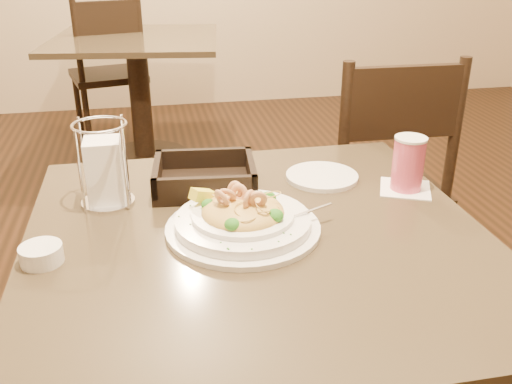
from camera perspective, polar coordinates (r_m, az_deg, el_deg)
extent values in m
cylinder|color=black|center=(1.34, 0.17, -17.93)|extent=(0.12, 0.12, 0.67)
cube|color=#493D29|center=(1.13, 0.20, -4.80)|extent=(0.90, 0.90, 0.03)
cylinder|color=black|center=(3.53, -11.00, 3.49)|extent=(0.52, 0.52, 0.03)
cylinder|color=black|center=(3.43, -11.47, 8.94)|extent=(0.12, 0.12, 0.67)
cube|color=#493D29|center=(3.35, -11.98, 14.68)|extent=(1.01, 1.01, 0.03)
cube|color=black|center=(2.05, 11.59, 0.68)|extent=(0.43, 0.43, 0.04)
cylinder|color=black|center=(2.37, 13.66, -2.47)|extent=(0.04, 0.04, 0.43)
cylinder|color=black|center=(2.25, 5.20, -3.25)|extent=(0.04, 0.04, 0.43)
cylinder|color=black|center=(2.09, 17.43, -6.89)|extent=(0.04, 0.04, 0.43)
cylinder|color=black|center=(1.96, 7.88, -8.12)|extent=(0.04, 0.04, 0.43)
cylinder|color=black|center=(1.89, 19.29, 5.78)|extent=(0.04, 0.04, 0.46)
cylinder|color=black|center=(1.74, 8.80, 5.40)|extent=(0.04, 0.04, 0.46)
cube|color=black|center=(1.78, 14.59, 8.66)|extent=(0.36, 0.04, 0.22)
cube|color=black|center=(3.71, -14.57, 11.21)|extent=(0.50, 0.50, 0.04)
cylinder|color=black|center=(3.97, -12.15, 8.80)|extent=(0.04, 0.04, 0.43)
cylinder|color=black|center=(3.91, -17.31, 8.01)|extent=(0.04, 0.04, 0.43)
cylinder|color=black|center=(3.63, -10.84, 7.43)|extent=(0.04, 0.04, 0.43)
cylinder|color=black|center=(3.57, -16.46, 6.56)|extent=(0.04, 0.04, 0.43)
cylinder|color=black|center=(3.52, -11.48, 14.98)|extent=(0.04, 0.04, 0.46)
cylinder|color=black|center=(3.46, -17.44, 14.19)|extent=(0.04, 0.04, 0.46)
cube|color=black|center=(3.47, -14.62, 16.23)|extent=(0.36, 0.11, 0.22)
cylinder|color=white|center=(1.13, -1.31, -3.64)|extent=(0.31, 0.31, 0.01)
cylinder|color=white|center=(1.12, -1.31, -2.95)|extent=(0.27, 0.27, 0.02)
cylinder|color=white|center=(1.11, -1.32, -2.30)|extent=(0.20, 0.20, 0.01)
ellipsoid|color=gold|center=(1.11, -1.32, -2.03)|extent=(0.16, 0.16, 0.06)
cube|color=yellow|center=(1.15, -5.38, -0.33)|extent=(0.06, 0.05, 0.04)
cube|color=silver|center=(1.13, 5.22, -1.97)|extent=(0.11, 0.04, 0.01)
cube|color=silver|center=(1.12, 2.15, -2.08)|extent=(0.03, 0.03, 0.00)
torus|color=gold|center=(1.12, -1.50, -1.11)|extent=(0.04, 0.04, 0.02)
torus|color=gold|center=(1.08, 0.00, -1.99)|extent=(0.06, 0.06, 0.01)
torus|color=gold|center=(1.09, 1.52, -1.84)|extent=(0.05, 0.05, 0.01)
torus|color=gold|center=(1.10, -1.35, -1.04)|extent=(0.05, 0.05, 0.02)
torus|color=gold|center=(1.10, -1.34, -0.74)|extent=(0.06, 0.06, 0.00)
torus|color=gold|center=(1.10, -0.89, -1.07)|extent=(0.05, 0.05, 0.03)
torus|color=gold|center=(1.12, 1.51, -0.25)|extent=(0.04, 0.04, 0.02)
torus|color=gold|center=(1.13, -3.05, -0.96)|extent=(0.04, 0.05, 0.02)
torus|color=gold|center=(1.07, 0.67, -1.64)|extent=(0.04, 0.04, 0.03)
torus|color=gold|center=(1.07, -1.09, -1.82)|extent=(0.05, 0.05, 0.02)
torus|color=gold|center=(1.15, -1.69, 0.11)|extent=(0.05, 0.04, 0.03)
torus|color=gold|center=(1.07, -1.76, -2.72)|extent=(0.03, 0.03, 0.03)
torus|color=gold|center=(1.11, -3.60, -0.77)|extent=(0.04, 0.05, 0.04)
torus|color=gold|center=(1.12, -3.59, -1.12)|extent=(0.04, 0.04, 0.02)
torus|color=gold|center=(1.06, -1.06, -2.63)|extent=(0.06, 0.06, 0.02)
torus|color=gold|center=(1.07, 0.74, -2.04)|extent=(0.04, 0.03, 0.02)
torus|color=gold|center=(1.11, -1.05, -0.95)|extent=(0.04, 0.04, 0.02)
torus|color=#E8A572|center=(1.08, -0.69, -0.78)|extent=(0.04, 0.04, 0.04)
torus|color=#E8A572|center=(1.09, -2.91, -0.35)|extent=(0.05, 0.04, 0.04)
torus|color=#E8A572|center=(1.08, -3.44, -0.64)|extent=(0.04, 0.05, 0.04)
torus|color=#E8A572|center=(1.10, -1.70, -0.17)|extent=(0.04, 0.04, 0.04)
torus|color=#E8A572|center=(1.11, -2.09, 0.10)|extent=(0.04, 0.04, 0.04)
torus|color=#E8A572|center=(1.07, 0.16, -0.78)|extent=(0.04, 0.03, 0.04)
ellipsoid|color=#1D5A14|center=(1.15, 1.24, -0.59)|extent=(0.03, 0.03, 0.02)
ellipsoid|color=#1D5A14|center=(1.17, -2.17, -0.18)|extent=(0.03, 0.03, 0.02)
ellipsoid|color=#1D5A14|center=(1.13, -4.74, -1.27)|extent=(0.03, 0.03, 0.02)
ellipsoid|color=#1D5A14|center=(1.05, -2.38, -3.26)|extent=(0.03, 0.03, 0.02)
ellipsoid|color=#1D5A14|center=(1.08, 1.89, -2.40)|extent=(0.03, 0.03, 0.03)
cube|color=#266619|center=(1.13, -7.71, -2.43)|extent=(0.00, 0.00, 0.00)
cube|color=#266619|center=(1.22, 0.48, 0.05)|extent=(0.00, 0.00, 0.00)
cube|color=#266619|center=(1.03, -3.55, -5.06)|extent=(0.00, 0.00, 0.00)
cube|color=#266619|center=(1.17, -6.58, -1.33)|extent=(0.00, 0.00, 0.00)
cube|color=#266619|center=(1.01, -2.76, -5.74)|extent=(0.00, 0.00, 0.00)
cube|color=#266619|center=(1.20, -5.20, -0.53)|extent=(0.00, 0.00, 0.00)
cube|color=#266619|center=(1.06, 2.81, -4.12)|extent=(0.00, 0.00, 0.00)
cube|color=#266619|center=(1.03, 2.28, -4.96)|extent=(0.00, 0.00, 0.00)
cube|color=#266619|center=(1.21, 1.37, -0.23)|extent=(0.00, 0.00, 0.00)
cube|color=#266619|center=(1.01, -0.42, -5.72)|extent=(0.00, 0.00, 0.00)
cube|color=#266619|center=(1.05, 3.49, -4.25)|extent=(0.00, 0.00, 0.00)
cube|color=#266619|center=(1.09, -6.60, -3.21)|extent=(0.00, 0.00, 0.00)
cube|color=#266619|center=(1.01, -2.85, -5.64)|extent=(0.00, 0.00, 0.00)
cube|color=white|center=(1.35, 14.69, 0.33)|extent=(0.15, 0.15, 0.00)
cylinder|color=#CC4865|center=(1.33, 14.97, 2.75)|extent=(0.07, 0.07, 0.12)
cylinder|color=white|center=(1.31, 15.26, 5.19)|extent=(0.07, 0.07, 0.01)
cube|color=black|center=(1.32, -5.13, 0.74)|extent=(0.25, 0.21, 0.02)
cube|color=black|center=(1.31, -0.48, 2.19)|extent=(0.03, 0.19, 0.05)
cube|color=black|center=(1.31, -9.88, 1.82)|extent=(0.03, 0.19, 0.05)
cube|color=black|center=(1.38, -5.22, 3.39)|extent=(0.23, 0.04, 0.05)
cube|color=black|center=(1.22, -5.13, 0.46)|extent=(0.23, 0.04, 0.05)
cylinder|color=silver|center=(1.28, -14.56, -0.90)|extent=(0.11, 0.11, 0.01)
torus|color=silver|center=(1.22, -15.43, 6.53)|extent=(0.11, 0.11, 0.01)
cube|color=white|center=(1.26, -14.91, 2.07)|extent=(0.09, 0.09, 0.14)
cylinder|color=silver|center=(1.21, -17.19, 1.92)|extent=(0.01, 0.01, 0.18)
cylinder|color=silver|center=(1.20, -12.99, 2.27)|extent=(0.01, 0.01, 0.18)
cylinder|color=silver|center=(1.29, -16.88, 3.42)|extent=(0.01, 0.01, 0.18)
cylinder|color=silver|center=(1.29, -12.94, 3.76)|extent=(0.01, 0.01, 0.18)
cylinder|color=white|center=(1.37, 6.61, 1.55)|extent=(0.18, 0.18, 0.01)
cylinder|color=white|center=(1.09, -20.67, -5.85)|extent=(0.09, 0.09, 0.03)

